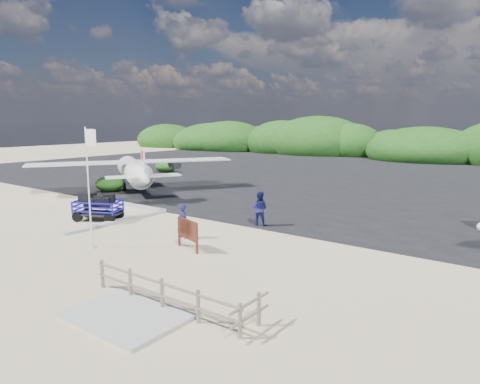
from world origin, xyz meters
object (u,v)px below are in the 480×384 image
Objects in this scene: baggage_cart at (99,220)px; signboard at (188,250)px; flagpole at (92,248)px; aircraft_large at (470,190)px; aircraft_small at (309,173)px; crew_a at (183,221)px; crew_b at (259,209)px.

baggage_cart is 1.61× the size of signboard.
flagpole is 30.93m from aircraft_large.
flagpole is 3.15× the size of signboard.
aircraft_small is (-0.73, 27.82, 0.00)m from baggage_cart.
crew_a is (2.23, 3.72, 0.86)m from flagpole.
flagpole is 8.99m from crew_b.
crew_b is at bearing 104.89° from signboard.
baggage_cart is 9.51m from crew_b.
crew_b is at bearing 75.61° from aircraft_small.
flagpole is 4.45m from signboard.
crew_a is 28.61m from aircraft_small.
crew_a reaches higher than baggage_cart.
baggage_cart is 0.17× the size of aircraft_large.
flagpole is at bearing 47.42° from crew_b.
baggage_cart is at bearing 10.32° from crew_a.
crew_a reaches higher than signboard.
aircraft_small is at bearing 24.04° from aircraft_large.
crew_b reaches higher than signboard.
crew_a is at bearing 59.09° from flagpole.
aircraft_small is at bearing -85.97° from crew_b.
aircraft_large reaches higher than crew_a.
flagpole reaches higher than aircraft_small.
crew_a is 4.65m from crew_b.
baggage_cart is 1.46× the size of crew_b.
aircraft_large reaches higher than baggage_cart.
crew_a is at bearing 103.07° from aircraft_large.
crew_a is (6.68, 0.21, 0.86)m from baggage_cart.
aircraft_large reaches higher than aircraft_small.
aircraft_small is (-16.38, 2.51, 0.00)m from aircraft_large.
signboard is at bearing 71.76° from crew_b.
crew_a is 0.11× the size of aircraft_large.
signboard is at bearing 147.94° from crew_a.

